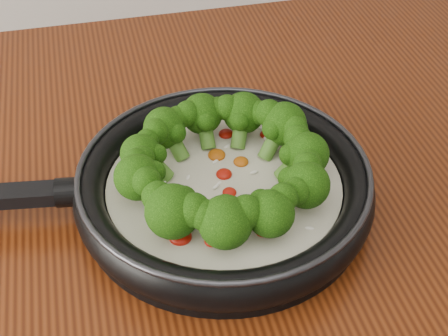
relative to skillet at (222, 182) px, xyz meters
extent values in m
cylinder|color=black|center=(0.00, 0.00, -0.03)|extent=(0.32, 0.32, 0.01)
torus|color=black|center=(0.00, 0.00, -0.01)|extent=(0.33, 0.33, 0.03)
torus|color=#2D2D33|center=(0.00, 0.00, 0.01)|extent=(0.32, 0.32, 0.01)
cylinder|color=black|center=(-0.15, 0.02, 0.00)|extent=(0.03, 0.03, 0.03)
cylinder|color=beige|center=(0.00, 0.00, -0.01)|extent=(0.26, 0.26, 0.02)
ellipsoid|color=#AD1308|center=(0.00, -0.02, 0.00)|extent=(0.02, 0.02, 0.01)
ellipsoid|color=#AD1308|center=(0.09, 0.04, 0.00)|extent=(0.02, 0.02, 0.01)
ellipsoid|color=#B34F0B|center=(-0.06, 0.04, 0.00)|extent=(0.02, 0.02, 0.01)
ellipsoid|color=#AD1308|center=(0.02, -0.04, 0.00)|extent=(0.02, 0.02, 0.01)
ellipsoid|color=#AD1308|center=(0.01, -0.05, 0.00)|extent=(0.02, 0.02, 0.01)
ellipsoid|color=#B34F0B|center=(0.03, 0.03, 0.00)|extent=(0.02, 0.02, 0.01)
ellipsoid|color=#AD1308|center=(0.06, 0.06, 0.00)|extent=(0.02, 0.02, 0.01)
ellipsoid|color=#AD1308|center=(0.02, 0.08, 0.00)|extent=(0.02, 0.02, 0.01)
ellipsoid|color=#B34F0B|center=(0.04, -0.05, 0.00)|extent=(0.02, 0.02, 0.01)
ellipsoid|color=#AD1308|center=(0.04, -0.04, 0.00)|extent=(0.02, 0.02, 0.01)
ellipsoid|color=#AD1308|center=(-0.03, -0.07, 0.00)|extent=(0.02, 0.02, 0.01)
ellipsoid|color=#B34F0B|center=(0.06, -0.03, 0.00)|extent=(0.02, 0.02, 0.01)
ellipsoid|color=#AD1308|center=(0.02, -0.07, 0.00)|extent=(0.02, 0.02, 0.01)
ellipsoid|color=#AD1308|center=(-0.05, -0.06, 0.00)|extent=(0.03, 0.03, 0.01)
ellipsoid|color=#B34F0B|center=(0.00, 0.04, 0.00)|extent=(0.02, 0.02, 0.01)
ellipsoid|color=#AD1308|center=(0.01, 0.01, 0.00)|extent=(0.02, 0.02, 0.01)
ellipsoid|color=#AD1308|center=(-0.06, 0.04, 0.00)|extent=(0.02, 0.02, 0.01)
ellipsoid|color=white|center=(0.00, 0.00, 0.00)|extent=(0.01, 0.01, 0.00)
ellipsoid|color=white|center=(-0.04, 0.00, 0.00)|extent=(0.01, 0.01, 0.00)
ellipsoid|color=white|center=(0.06, 0.06, 0.00)|extent=(0.00, 0.01, 0.00)
ellipsoid|color=white|center=(0.03, 0.01, 0.00)|extent=(0.01, 0.01, 0.00)
ellipsoid|color=white|center=(0.07, -0.04, 0.00)|extent=(0.01, 0.01, 0.00)
ellipsoid|color=white|center=(0.06, -0.04, 0.00)|extent=(0.01, 0.01, 0.00)
ellipsoid|color=white|center=(0.06, 0.08, 0.00)|extent=(0.01, 0.01, 0.00)
ellipsoid|color=white|center=(-0.08, -0.03, 0.00)|extent=(0.01, 0.01, 0.00)
ellipsoid|color=white|center=(-0.01, 0.00, 0.00)|extent=(0.01, 0.01, 0.00)
ellipsoid|color=white|center=(0.00, 0.03, 0.00)|extent=(0.01, 0.01, 0.00)
ellipsoid|color=white|center=(0.00, -0.03, 0.00)|extent=(0.00, 0.01, 0.00)
ellipsoid|color=white|center=(0.01, -0.01, 0.00)|extent=(0.00, 0.01, 0.00)
ellipsoid|color=white|center=(0.00, -0.06, 0.00)|extent=(0.01, 0.01, 0.00)
ellipsoid|color=white|center=(-0.05, 0.02, 0.00)|extent=(0.00, 0.01, 0.00)
ellipsoid|color=white|center=(0.02, -0.04, 0.00)|extent=(0.01, 0.00, 0.00)
ellipsoid|color=white|center=(0.02, 0.06, 0.00)|extent=(0.01, 0.01, 0.00)
ellipsoid|color=white|center=(0.09, 0.01, 0.00)|extent=(0.01, 0.01, 0.00)
ellipsoid|color=white|center=(0.06, -0.05, 0.00)|extent=(0.01, 0.01, 0.00)
ellipsoid|color=white|center=(0.06, -0.08, 0.00)|extent=(0.01, 0.01, 0.00)
ellipsoid|color=white|center=(0.09, 0.03, 0.00)|extent=(0.01, 0.01, 0.00)
ellipsoid|color=white|center=(0.00, -0.03, 0.00)|extent=(0.01, 0.01, 0.00)
ellipsoid|color=white|center=(-0.03, 0.02, 0.00)|extent=(0.01, 0.01, 0.00)
ellipsoid|color=white|center=(0.10, -0.01, 0.00)|extent=(0.01, 0.01, 0.00)
cylinder|color=#568A2D|center=(0.07, 0.00, 0.01)|extent=(0.03, 0.02, 0.03)
sphere|color=black|center=(0.08, -0.01, 0.02)|extent=(0.05, 0.05, 0.04)
sphere|color=black|center=(0.08, 0.01, 0.03)|extent=(0.03, 0.03, 0.03)
sphere|color=black|center=(0.08, -0.02, 0.03)|extent=(0.03, 0.03, 0.03)
sphere|color=black|center=(0.07, 0.00, 0.03)|extent=(0.03, 0.03, 0.02)
cylinder|color=#568A2D|center=(0.06, 0.03, 0.01)|extent=(0.04, 0.03, 0.04)
sphere|color=black|center=(0.08, 0.04, 0.03)|extent=(0.05, 0.05, 0.05)
sphere|color=black|center=(0.06, 0.05, 0.04)|extent=(0.03, 0.03, 0.03)
sphere|color=black|center=(0.08, 0.02, 0.03)|extent=(0.03, 0.03, 0.03)
sphere|color=black|center=(0.06, 0.03, 0.03)|extent=(0.03, 0.03, 0.02)
cylinder|color=#568A2D|center=(0.03, 0.06, 0.01)|extent=(0.03, 0.03, 0.03)
sphere|color=black|center=(0.04, 0.07, 0.03)|extent=(0.05, 0.05, 0.04)
sphere|color=black|center=(0.02, 0.08, 0.03)|extent=(0.03, 0.03, 0.03)
sphere|color=black|center=(0.05, 0.06, 0.03)|extent=(0.03, 0.03, 0.03)
sphere|color=black|center=(0.03, 0.06, 0.03)|extent=(0.02, 0.02, 0.02)
cylinder|color=#568A2D|center=(0.00, 0.07, 0.01)|extent=(0.02, 0.03, 0.03)
sphere|color=black|center=(0.00, 0.08, 0.03)|extent=(0.05, 0.05, 0.04)
sphere|color=black|center=(-0.02, 0.08, 0.03)|extent=(0.03, 0.03, 0.03)
sphere|color=black|center=(0.01, 0.08, 0.03)|extent=(0.03, 0.03, 0.03)
sphere|color=black|center=(0.00, 0.07, 0.03)|extent=(0.02, 0.02, 0.02)
cylinder|color=#568A2D|center=(-0.03, 0.05, 0.01)|extent=(0.03, 0.03, 0.03)
sphere|color=black|center=(-0.04, 0.07, 0.02)|extent=(0.05, 0.05, 0.04)
sphere|color=black|center=(-0.05, 0.05, 0.03)|extent=(0.03, 0.03, 0.03)
sphere|color=black|center=(-0.03, 0.07, 0.03)|extent=(0.03, 0.03, 0.03)
sphere|color=black|center=(-0.03, 0.05, 0.03)|extent=(0.02, 0.02, 0.02)
cylinder|color=#568A2D|center=(-0.06, 0.02, 0.01)|extent=(0.03, 0.03, 0.03)
sphere|color=black|center=(-0.07, 0.03, 0.03)|extent=(0.04, 0.04, 0.04)
sphere|color=black|center=(-0.07, 0.01, 0.03)|extent=(0.03, 0.03, 0.02)
sphere|color=black|center=(-0.07, 0.04, 0.03)|extent=(0.03, 0.03, 0.02)
sphere|color=black|center=(-0.06, 0.02, 0.03)|extent=(0.02, 0.02, 0.02)
cylinder|color=#568A2D|center=(-0.06, -0.01, 0.01)|extent=(0.03, 0.02, 0.04)
sphere|color=black|center=(-0.08, -0.01, 0.03)|extent=(0.05, 0.05, 0.04)
sphere|color=black|center=(-0.07, -0.02, 0.04)|extent=(0.03, 0.03, 0.03)
sphere|color=black|center=(-0.08, 0.01, 0.03)|extent=(0.03, 0.03, 0.03)
sphere|color=black|center=(-0.07, -0.01, 0.03)|extent=(0.02, 0.02, 0.02)
cylinder|color=#568A2D|center=(-0.05, -0.04, 0.01)|extent=(0.03, 0.03, 0.03)
sphere|color=black|center=(-0.06, -0.06, 0.03)|extent=(0.06, 0.06, 0.05)
sphere|color=black|center=(-0.04, -0.07, 0.03)|extent=(0.04, 0.04, 0.03)
sphere|color=black|center=(-0.07, -0.04, 0.03)|extent=(0.03, 0.03, 0.03)
sphere|color=black|center=(-0.05, -0.05, 0.03)|extent=(0.03, 0.03, 0.02)
cylinder|color=#568A2D|center=(-0.01, -0.06, 0.01)|extent=(0.02, 0.03, 0.03)
sphere|color=black|center=(-0.02, -0.08, 0.03)|extent=(0.05, 0.05, 0.05)
sphere|color=black|center=(0.00, -0.08, 0.03)|extent=(0.03, 0.03, 0.03)
sphere|color=black|center=(-0.03, -0.07, 0.03)|extent=(0.03, 0.03, 0.03)
sphere|color=black|center=(-0.01, -0.06, 0.03)|extent=(0.03, 0.03, 0.02)
cylinder|color=#568A2D|center=(0.02, -0.06, 0.01)|extent=(0.02, 0.03, 0.03)
sphere|color=black|center=(0.02, -0.08, 0.03)|extent=(0.05, 0.05, 0.04)
sphere|color=black|center=(0.04, -0.07, 0.03)|extent=(0.03, 0.03, 0.03)
sphere|color=black|center=(0.01, -0.08, 0.03)|extent=(0.03, 0.03, 0.03)
sphere|color=black|center=(0.02, -0.06, 0.03)|extent=(0.02, 0.02, 0.02)
cylinder|color=#568A2D|center=(0.05, -0.04, 0.01)|extent=(0.03, 0.03, 0.03)
sphere|color=black|center=(0.07, -0.05, 0.03)|extent=(0.05, 0.05, 0.04)
sphere|color=black|center=(0.07, -0.03, 0.03)|extent=(0.03, 0.03, 0.03)
sphere|color=black|center=(0.05, -0.06, 0.03)|extent=(0.03, 0.03, 0.03)
sphere|color=black|center=(0.05, -0.04, 0.03)|extent=(0.02, 0.02, 0.02)
camera|label=1|loc=(-0.11, -0.46, 0.42)|focal=51.89mm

